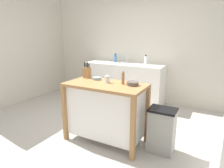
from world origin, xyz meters
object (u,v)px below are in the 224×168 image
object	(u,v)px
drinking_cup	(107,79)
bottle_spray_cleaner	(115,58)
sink_faucet	(127,58)
pepper_grinder	(123,78)
trash_bin	(162,130)
knife_block	(87,72)
bowl_ceramic_wide	(97,78)
bottle_dish_soap	(146,60)
bowl_ceramic_small	(133,83)
kitchen_island	(106,109)

from	to	relation	value
drinking_cup	bottle_spray_cleaner	world-z (taller)	bottle_spray_cleaner
bottle_spray_cleaner	sink_faucet	bearing A→B (deg)	9.20
pepper_grinder	trash_bin	distance (m)	0.90
sink_faucet	knife_block	bearing A→B (deg)	-87.06
bowl_ceramic_wide	knife_block	bearing A→B (deg)	167.68
bowl_ceramic_wide	bottle_dish_soap	bearing A→B (deg)	82.67
sink_faucet	bowl_ceramic_wide	bearing A→B (deg)	-80.28
knife_block	bowl_ceramic_wide	world-z (taller)	knife_block
knife_block	bowl_ceramic_small	size ratio (longest dim) A/B	1.53
bowl_ceramic_small	drinking_cup	world-z (taller)	drinking_cup
kitchen_island	bowl_ceramic_wide	xyz separation A→B (m)	(-0.25, 0.16, 0.42)
bowl_ceramic_wide	sink_faucet	bearing A→B (deg)	99.72
trash_bin	pepper_grinder	bearing A→B (deg)	179.43
drinking_cup	sink_faucet	distance (m)	1.97
knife_block	bottle_dish_soap	size ratio (longest dim) A/B	1.12
drinking_cup	trash_bin	bearing A→B (deg)	2.03
drinking_cup	trash_bin	world-z (taller)	drinking_cup
bowl_ceramic_wide	bottle_spray_cleaner	size ratio (longest dim) A/B	0.62
drinking_cup	bottle_spray_cleaner	size ratio (longest dim) A/B	0.47
kitchen_island	pepper_grinder	bearing A→B (deg)	23.55
sink_faucet	bottle_spray_cleaner	bearing A→B (deg)	-170.80
bowl_ceramic_wide	bowl_ceramic_small	size ratio (longest dim) A/B	0.81
kitchen_island	drinking_cup	size ratio (longest dim) A/B	11.33
bowl_ceramic_wide	bowl_ceramic_small	world-z (taller)	bowl_ceramic_small
knife_block	pepper_grinder	world-z (taller)	knife_block
bowl_ceramic_small	sink_faucet	size ratio (longest dim) A/B	0.75
bottle_spray_cleaner	bowl_ceramic_small	bearing A→B (deg)	-56.13
bowl_ceramic_wide	trash_bin	distance (m)	1.23
knife_block	bottle_spray_cleaner	size ratio (longest dim) A/B	1.16
kitchen_island	bowl_ceramic_small	bearing A→B (deg)	14.85
trash_bin	bottle_dish_soap	distance (m)	2.06
drinking_cup	bottle_dish_soap	xyz separation A→B (m)	(-0.03, 1.76, 0.08)
bowl_ceramic_small	bottle_spray_cleaner	size ratio (longest dim) A/B	0.76
trash_bin	sink_faucet	xyz separation A→B (m)	(-1.38, 1.86, 0.71)
kitchen_island	pepper_grinder	world-z (taller)	pepper_grinder
knife_block	bottle_dish_soap	distance (m)	1.68
bowl_ceramic_wide	bottle_spray_cleaner	bearing A→B (deg)	108.48
bowl_ceramic_small	pepper_grinder	world-z (taller)	pepper_grinder
trash_bin	bottle_dish_soap	size ratio (longest dim) A/B	2.79
knife_block	bottle_spray_cleaner	world-z (taller)	knife_block
bottle_dish_soap	bottle_spray_cleaner	bearing A→B (deg)	174.18
bowl_ceramic_wide	sink_faucet	world-z (taller)	sink_faucet
bowl_ceramic_wide	pepper_grinder	bearing A→B (deg)	-6.56
kitchen_island	knife_block	distance (m)	0.70
kitchen_island	bottle_spray_cleaner	world-z (taller)	bottle_spray_cleaner
bowl_ceramic_wide	bottle_dish_soap	size ratio (longest dim) A/B	0.60
drinking_cup	pepper_grinder	xyz separation A→B (m)	(0.24, 0.04, 0.04)
pepper_grinder	bottle_spray_cleaner	xyz separation A→B (m)	(-1.06, 1.81, 0.03)
knife_block	trash_bin	world-z (taller)	knife_block
bottle_dish_soap	kitchen_island	bearing A→B (deg)	-88.99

